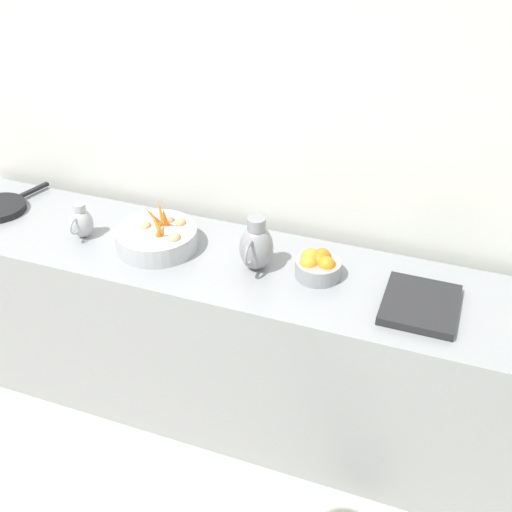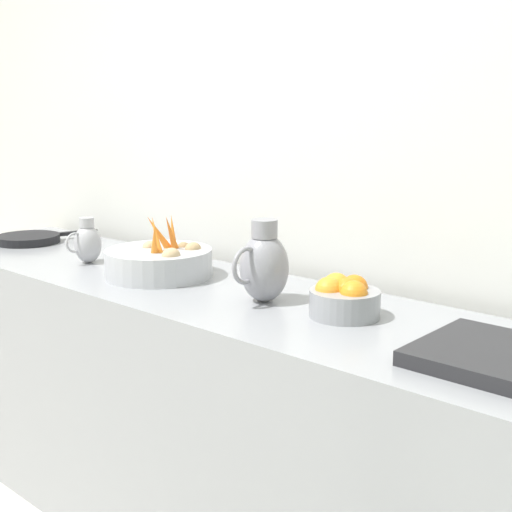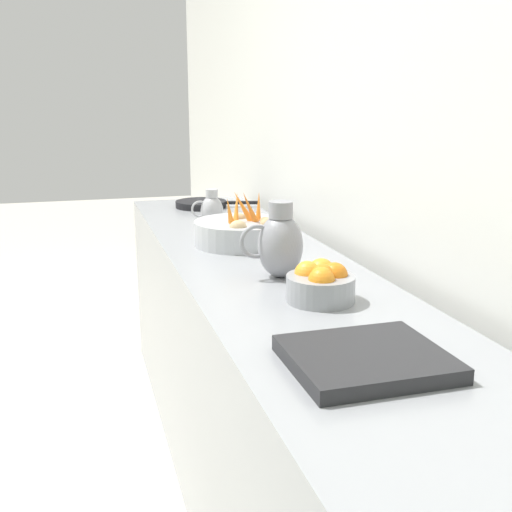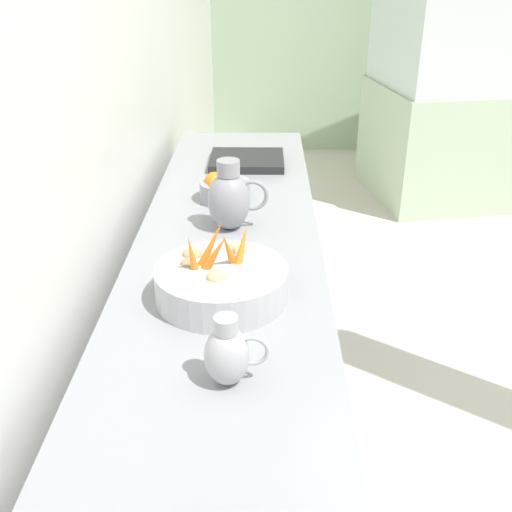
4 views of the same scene
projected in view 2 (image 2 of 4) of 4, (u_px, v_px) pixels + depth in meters
tile_wall_left at (424, 112)px, 2.10m from camera, size 0.10×8.02×3.00m
prep_counter at (215, 420)px, 2.33m from camera, size 0.64×2.99×0.93m
vegetable_colander at (160, 262)px, 2.39m from camera, size 0.38×0.38×0.23m
orange_bowl at (344, 297)px, 1.92m from camera, size 0.20×0.20×0.12m
metal_pitcher_tall at (264, 265)px, 2.06m from camera, size 0.21×0.15×0.25m
metal_pitcher_short at (87, 243)px, 2.60m from camera, size 0.15×0.10×0.18m
counter_sink_basin at (488, 354)px, 1.57m from camera, size 0.34×0.30×0.04m
skillet_on_counter at (29, 239)px, 3.02m from camera, size 0.45×0.28×0.03m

